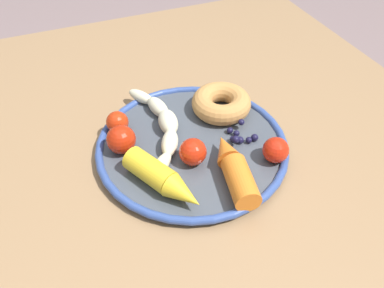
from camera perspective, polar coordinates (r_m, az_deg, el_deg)
The scene contains 11 objects.
dining_table at distance 0.65m, azimuth 4.29°, elevation -8.82°, with size 1.06×0.82×0.77m.
plate at distance 0.59m, azimuth 0.00°, elevation -0.20°, with size 0.29×0.29×0.02m.
banana at distance 0.60m, azimuth -4.61°, elevation 2.96°, with size 0.22×0.08×0.03m.
carrot_orange at distance 0.53m, azimuth 6.51°, elevation -3.66°, with size 0.13×0.06×0.04m.
carrot_yellow at distance 0.51m, azimuth -4.25°, elevation -5.43°, with size 0.13×0.09×0.04m.
donut at distance 0.64m, azimuth 4.42°, elevation 6.15°, with size 0.10×0.10×0.03m, color #C58948.
blueberry_pile at distance 0.59m, azimuth 7.28°, elevation 1.22°, with size 0.04×0.05×0.02m.
tomato_near at distance 0.54m, azimuth 0.12°, elevation -1.19°, with size 0.04×0.04×0.04m, color red.
tomato_mid at distance 0.61m, azimuth -11.14°, elevation 3.23°, with size 0.04×0.04×0.04m, color red.
tomato_far at distance 0.57m, azimuth -10.58°, elevation 0.67°, with size 0.04×0.04×0.04m, color red.
tomato_extra at distance 0.56m, azimuth 12.45°, elevation -0.90°, with size 0.04×0.04×0.04m, color red.
Camera 1 is at (-0.35, 0.19, 1.18)m, focal length 35.55 mm.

